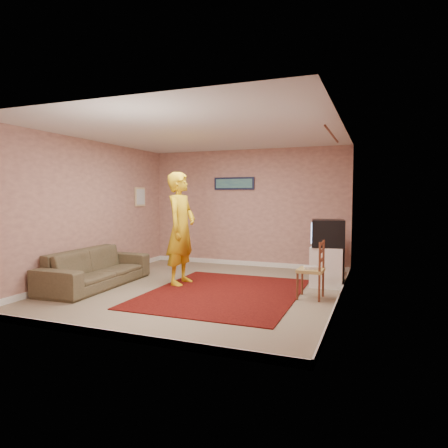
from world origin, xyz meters
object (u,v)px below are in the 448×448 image
at_px(chair_a, 325,249).
at_px(chair_b, 311,263).
at_px(person, 181,229).
at_px(sofa, 96,268).
at_px(tv_cabinet, 327,267).
at_px(crt_tv, 328,233).

xyz_separation_m(chair_a, chair_b, (0.01, -1.85, 0.02)).
distance_m(chair_a, person, 2.88).
height_order(chair_a, sofa, chair_a).
relative_size(tv_cabinet, chair_a, 1.48).
height_order(sofa, person, person).
xyz_separation_m(crt_tv, chair_b, (-0.14, -0.92, -0.38)).
bearing_deg(chair_a, sofa, -154.85).
bearing_deg(chair_a, person, -151.87).
distance_m(tv_cabinet, crt_tv, 0.58).
relative_size(crt_tv, sofa, 0.28).
xyz_separation_m(crt_tv, chair_a, (-0.15, 0.93, -0.40)).
bearing_deg(crt_tv, sofa, -167.75).
bearing_deg(tv_cabinet, chair_a, 99.25).
distance_m(chair_b, person, 2.35).
bearing_deg(sofa, tv_cabinet, -71.03).
relative_size(chair_a, chair_b, 0.97).
xyz_separation_m(crt_tv, sofa, (-3.74, -1.44, -0.61)).
distance_m(chair_a, chair_b, 1.85).
distance_m(tv_cabinet, sofa, 4.02).
relative_size(tv_cabinet, sofa, 0.32).
relative_size(tv_cabinet, person, 0.35).
relative_size(tv_cabinet, crt_tv, 1.13).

